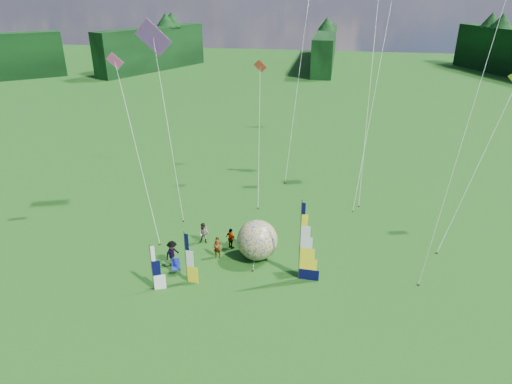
% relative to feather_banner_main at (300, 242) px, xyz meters
% --- Properties ---
extents(ground, '(220.00, 220.00, 0.00)m').
position_rel_feather_banner_main_xyz_m(ground, '(-1.77, -3.52, -2.64)').
color(ground, '#265B1A').
rests_on(ground, ground).
extents(treeline_ring, '(210.00, 210.00, 8.00)m').
position_rel_feather_banner_main_xyz_m(treeline_ring, '(-1.77, -3.52, 1.36)').
color(treeline_ring, '#0C370F').
rests_on(treeline_ring, ground).
extents(feather_banner_main, '(1.42, 0.16, 5.27)m').
position_rel_feather_banner_main_xyz_m(feather_banner_main, '(0.00, 0.00, 0.00)').
color(feather_banner_main, black).
rests_on(feather_banner_main, ground).
extents(side_banner_left, '(0.96, 0.23, 3.41)m').
position_rel_feather_banner_main_xyz_m(side_banner_left, '(-6.71, -1.50, -0.93)').
color(side_banner_left, yellow).
rests_on(side_banner_left, ground).
extents(side_banner_far, '(0.87, 0.47, 3.05)m').
position_rel_feather_banner_main_xyz_m(side_banner_far, '(-8.40, -2.69, -1.11)').
color(side_banner_far, white).
rests_on(side_banner_far, ground).
extents(bol_inflatable, '(3.08, 3.08, 2.70)m').
position_rel_feather_banner_main_xyz_m(bol_inflatable, '(-2.94, 1.92, -1.29)').
color(bol_inflatable, navy).
rests_on(bol_inflatable, ground).
extents(spectator_a, '(0.56, 0.38, 1.50)m').
position_rel_feather_banner_main_xyz_m(spectator_a, '(-5.56, 1.50, -1.89)').
color(spectator_a, '#66594C').
rests_on(spectator_a, ground).
extents(spectator_b, '(0.76, 0.39, 1.55)m').
position_rel_feather_banner_main_xyz_m(spectator_b, '(-6.97, 3.14, -1.86)').
color(spectator_b, '#66594C').
rests_on(spectator_b, ground).
extents(spectator_c, '(0.86, 1.22, 1.78)m').
position_rel_feather_banner_main_xyz_m(spectator_c, '(-8.18, 0.07, -1.75)').
color(spectator_c, '#66594C').
rests_on(spectator_c, ground).
extents(spectator_d, '(0.95, 0.81, 1.53)m').
position_rel_feather_banner_main_xyz_m(spectator_d, '(-4.93, 2.76, -1.87)').
color(spectator_d, '#66594C').
rests_on(spectator_d, ground).
extents(camp_chair, '(0.74, 0.74, 0.98)m').
position_rel_feather_banner_main_xyz_m(camp_chair, '(-7.66, -0.81, -2.14)').
color(camp_chair, navy).
rests_on(camp_chair, ground).
extents(kite_whale, '(4.67, 15.13, 18.29)m').
position_rel_feather_banner_main_xyz_m(kite_whale, '(4.30, 17.08, 6.51)').
color(kite_whale, black).
rests_on(kite_whale, ground).
extents(kite_rainbow_delta, '(9.11, 11.25, 15.37)m').
position_rel_feather_banner_main_xyz_m(kite_rainbow_delta, '(-11.16, 8.80, 5.05)').
color(kite_rainbow_delta, '#E2344D').
rests_on(kite_rainbow_delta, ground).
extents(kite_parafoil, '(8.71, 10.62, 18.64)m').
position_rel_feather_banner_main_xyz_m(kite_parafoil, '(8.96, 3.51, 6.68)').
color(kite_parafoil, red).
rests_on(kite_parafoil, ground).
extents(small_kite_red, '(3.02, 8.97, 11.21)m').
position_rel_feather_banner_main_xyz_m(small_kite_red, '(-4.65, 12.59, 2.97)').
color(small_kite_red, red).
rests_on(small_kite_red, ground).
extents(small_kite_orange, '(7.13, 12.47, 17.99)m').
position_rel_feather_banner_main_xyz_m(small_kite_orange, '(4.55, 14.60, 6.36)').
color(small_kite_orange, orange).
rests_on(small_kite_orange, ground).
extents(small_kite_yellow, '(8.51, 9.76, 11.92)m').
position_rel_feather_banner_main_xyz_m(small_kite_yellow, '(11.42, 7.72, 3.32)').
color(small_kite_yellow, '#C9DA23').
rests_on(small_kite_yellow, ground).
extents(small_kite_pink, '(7.27, 8.46, 12.69)m').
position_rel_feather_banner_main_xyz_m(small_kite_pink, '(-12.30, 5.28, 3.71)').
color(small_kite_pink, '#D94886').
rests_on(small_kite_pink, ground).
extents(small_kite_green, '(3.68, 11.92, 19.53)m').
position_rel_feather_banner_main_xyz_m(small_kite_green, '(-2.05, 19.48, 7.13)').
color(small_kite_green, '#229721').
rests_on(small_kite_green, ground).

